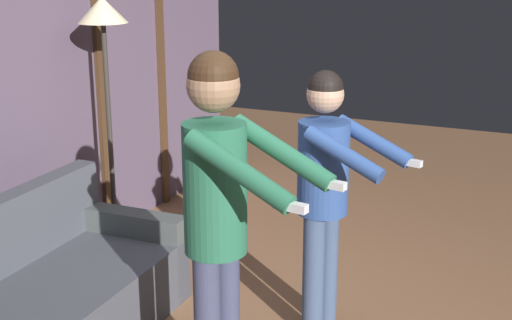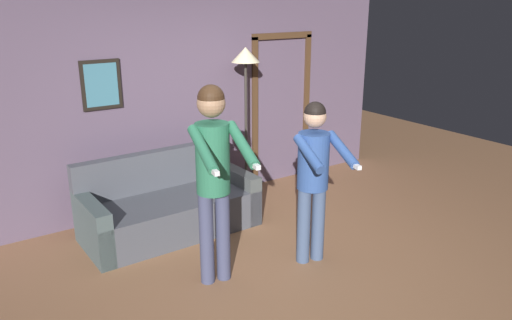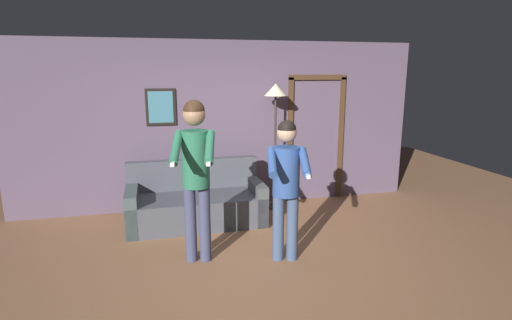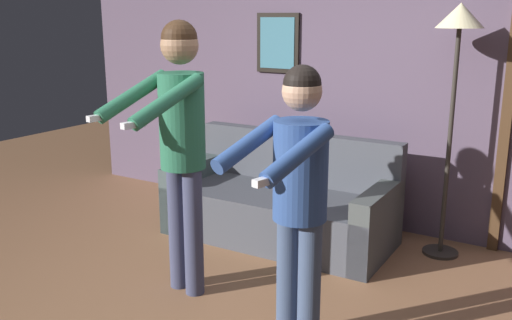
# 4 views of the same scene
# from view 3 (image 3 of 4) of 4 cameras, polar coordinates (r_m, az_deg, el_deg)

# --- Properties ---
(ground_plane) EXTENTS (12.00, 12.00, 0.00)m
(ground_plane) POSITION_cam_3_polar(r_m,az_deg,el_deg) (4.63, -0.42, -14.87)
(ground_plane) COLOR #956644
(back_wall_assembly) EXTENTS (6.40, 0.10, 2.60)m
(back_wall_assembly) POSITION_cam_3_polar(r_m,az_deg,el_deg) (6.32, -4.83, 4.94)
(back_wall_assembly) COLOR #5D4C61
(back_wall_assembly) RESTS_ON ground_plane
(couch) EXTENTS (1.91, 0.88, 0.87)m
(couch) POSITION_cam_3_polar(r_m,az_deg,el_deg) (5.80, -8.54, -6.25)
(couch) COLOR #4A4C55
(couch) RESTS_ON ground_plane
(torchiere_lamp) EXTENTS (0.35, 0.35, 1.95)m
(torchiere_lamp) POSITION_cam_3_polar(r_m,az_deg,el_deg) (6.10, 2.81, 7.98)
(torchiere_lamp) COLOR #332D28
(torchiere_lamp) RESTS_ON ground_plane
(person_standing_left) EXTENTS (0.52, 0.76, 1.84)m
(person_standing_left) POSITION_cam_3_polar(r_m,az_deg,el_deg) (4.39, -8.62, -0.69)
(person_standing_left) COLOR #3E4361
(person_standing_left) RESTS_ON ground_plane
(person_standing_right) EXTENTS (0.53, 0.71, 1.62)m
(person_standing_right) POSITION_cam_3_polar(r_m,az_deg,el_deg) (4.43, 4.34, -2.68)
(person_standing_right) COLOR #3F5172
(person_standing_right) RESTS_ON ground_plane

